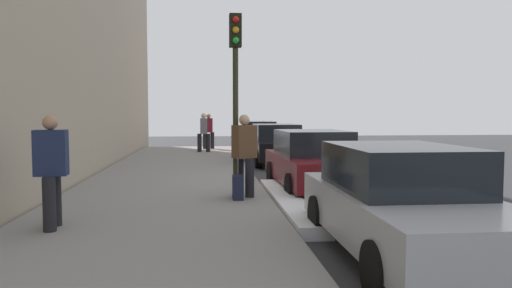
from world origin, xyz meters
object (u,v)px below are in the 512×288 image
Objects in this scene: parked_car_silver at (402,202)px; rolling_suitcase at (238,187)px; traffic_light_pole at (236,72)px; pedestrian_navy_coat at (51,168)px; parked_car_black at (277,144)px; pedestrian_brown_coat at (244,153)px; parked_car_maroon at (314,161)px; pedestrian_burgundy_coat at (209,130)px; pedestrian_grey_coat at (204,131)px; parked_car_red at (258,136)px.

parked_car_silver reaches higher than rolling_suitcase.
pedestrian_navy_coat is at bearing -47.82° from traffic_light_pole.
rolling_suitcase is (-2.24, 3.04, -0.69)m from pedestrian_navy_coat.
pedestrian_brown_coat is at bearing -13.17° from parked_car_black.
parked_car_maroon is 5.53m from parked_car_silver.
pedestrian_burgundy_coat reaches higher than rolling_suitcase.
pedestrian_burgundy_coat is at bearing 173.29° from pedestrian_grey_coat.
parked_car_silver is 2.47× the size of pedestrian_navy_coat.
pedestrian_grey_coat is 11.99m from traffic_light_pole.
parked_car_maroon is 10.98m from pedestrian_grey_coat.
pedestrian_burgundy_coat is 14.32m from rolling_suitcase.
pedestrian_grey_coat is (-4.06, -2.78, 0.34)m from parked_car_black.
parked_car_red is 5.42× the size of rolling_suitcase.
pedestrian_grey_coat reaches higher than pedestrian_burgundy_coat.
parked_car_silver is at bearing 24.70° from traffic_light_pole.
traffic_light_pole reaches higher than pedestrian_brown_coat.
parked_car_black is 4.93× the size of rolling_suitcase.
rolling_suitcase is at bearing 3.56° from pedestrian_grey_coat.
rolling_suitcase is (0.42, -0.17, -0.69)m from pedestrian_brown_coat.
pedestrian_navy_coat is (2.65, -3.21, 0.00)m from pedestrian_brown_coat.
parked_car_silver is at bearing 27.43° from rolling_suitcase.
pedestrian_brown_coat is 0.99× the size of pedestrian_grey_coat.
pedestrian_brown_coat reaches higher than rolling_suitcase.
traffic_light_pole reaches higher than parked_car_black.
parked_car_red is 6.04m from parked_car_black.
pedestrian_brown_coat reaches higher than parked_car_red.
parked_car_red is at bearing 125.85° from pedestrian_grey_coat.
rolling_suitcase is at bearing 2.17° from pedestrian_burgundy_coat.
parked_car_black and parked_car_maroon have the same top height.
parked_car_silver is 18.26m from pedestrian_burgundy_coat.
parked_car_red is 1.10× the size of parked_car_black.
pedestrian_grey_coat reaches higher than parked_car_silver.
parked_car_silver is 2.46× the size of pedestrian_grey_coat.
pedestrian_grey_coat is at bearing 171.15° from pedestrian_navy_coat.
parked_car_silver is 5.26m from pedestrian_navy_coat.
parked_car_maroon is at bearing 125.88° from pedestrian_brown_coat.
traffic_light_pole is (11.85, 0.76, 1.73)m from pedestrian_grey_coat.
parked_car_red is 2.65× the size of pedestrian_navy_coat.
pedestrian_burgundy_coat is 1.95m from pedestrian_grey_coat.
parked_car_black is at bearing 166.34° from rolling_suitcase.
rolling_suitcase is (12.36, 0.77, -0.69)m from pedestrian_grey_coat.
parked_car_red and parked_car_silver have the same top height.
rolling_suitcase is (14.30, 0.54, -0.68)m from pedestrian_burgundy_coat.
parked_car_silver is 5.05× the size of rolling_suitcase.
traffic_light_pole is (13.78, 0.53, 1.74)m from pedestrian_burgundy_coat.
pedestrian_grey_coat is at bearing -170.38° from parked_car_silver.
pedestrian_grey_coat reaches higher than parked_car_maroon.
pedestrian_brown_coat reaches higher than parked_car_silver.
traffic_light_pole is at bearing -8.12° from parked_car_red.
traffic_light_pole is (7.78, -2.03, 2.07)m from parked_car_black.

